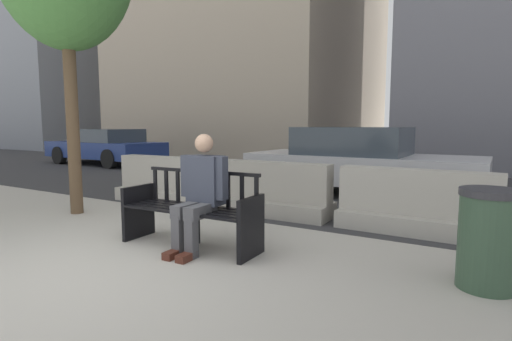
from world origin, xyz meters
TOP-DOWN VIEW (x-y plane):
  - ground_plane at (0.00, 0.00)m, footprint 200.00×200.00m
  - street_asphalt at (0.00, 8.70)m, footprint 120.00×12.00m
  - street_bench at (0.34, 1.30)m, footprint 1.70×0.57m
  - seated_person at (0.52, 1.25)m, footprint 0.58×0.73m
  - jersey_barrier_centre at (0.31, 3.25)m, footprint 2.01×0.70m
  - jersey_barrier_left at (-1.82, 3.18)m, footprint 2.02×0.74m
  - jersey_barrier_right at (2.49, 3.28)m, footprint 2.01×0.72m
  - car_sedan_mid at (0.98, 5.78)m, footprint 4.60×1.94m
  - car_sedan_far at (-8.77, 7.38)m, footprint 4.74×2.14m
  - trash_bin at (3.33, 1.65)m, footprint 0.50×0.50m
  - building_far_left at (-23.18, 16.77)m, footprint 11.21×12.77m

SIDE VIEW (x-z plane):
  - ground_plane at x=0.00m, z-range 0.00..0.00m
  - street_asphalt at x=0.00m, z-range 0.00..0.01m
  - jersey_barrier_centre at x=0.31m, z-range -0.08..0.76m
  - jersey_barrier_left at x=-1.82m, z-range -0.08..0.76m
  - jersey_barrier_right at x=2.49m, z-range -0.08..0.76m
  - street_bench at x=0.34m, z-range -0.04..0.84m
  - trash_bin at x=3.33m, z-range 0.00..0.88m
  - car_sedan_far at x=-8.77m, z-range 0.01..1.29m
  - car_sedan_mid at x=0.98m, z-range -0.01..1.37m
  - seated_person at x=0.52m, z-range 0.03..1.35m
  - building_far_left at x=-23.18m, z-range 0.00..19.17m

